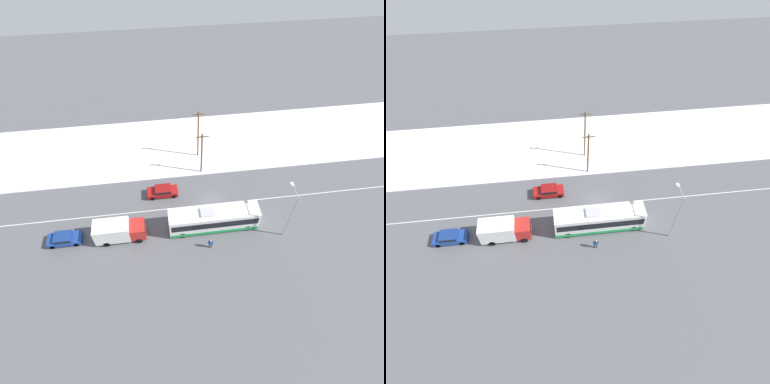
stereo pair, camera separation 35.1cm
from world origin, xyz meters
TOP-DOWN VIEW (x-y plane):
  - ground_plane at (0.00, 0.00)m, footprint 120.00×120.00m
  - snow_lot at (0.00, 12.85)m, footprint 80.00×14.20m
  - lane_marking_center at (0.00, 0.00)m, footprint 60.00×0.12m
  - city_bus at (-0.48, -3.60)m, footprint 11.50×2.57m
  - box_truck at (-12.52, -3.77)m, footprint 6.28×2.30m
  - sedan_car at (-6.66, 2.66)m, footprint 4.29×1.80m
  - parked_car_near_truck at (-19.43, -3.49)m, footprint 4.20×1.80m
  - pedestrian_at_stop at (-1.36, -6.65)m, footprint 0.64×0.28m
  - streetlamp at (8.28, -5.59)m, footprint 0.36×2.48m
  - utility_pole_roadside at (-0.56, 6.41)m, footprint 1.80×0.24m
  - utility_pole_snowlot at (-0.56, 10.03)m, footprint 1.80×0.24m

SIDE VIEW (x-z plane):
  - ground_plane at x=0.00m, z-range 0.00..0.00m
  - lane_marking_center at x=0.00m, z-range 0.00..0.00m
  - snow_lot at x=0.00m, z-range 0.00..0.12m
  - parked_car_near_truck at x=-19.43m, z-range 0.07..1.47m
  - sedan_car at x=-6.66m, z-range 0.07..1.49m
  - pedestrian_at_stop at x=-1.36m, z-range 0.20..1.97m
  - box_truck at x=-12.52m, z-range 0.15..3.18m
  - city_bus at x=-0.48m, z-range -0.04..3.42m
  - utility_pole_roadside at x=-0.56m, z-range 0.18..7.56m
  - utility_pole_snowlot at x=-0.56m, z-range 0.19..8.64m
  - streetlamp at x=8.28m, z-range 0.98..8.72m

